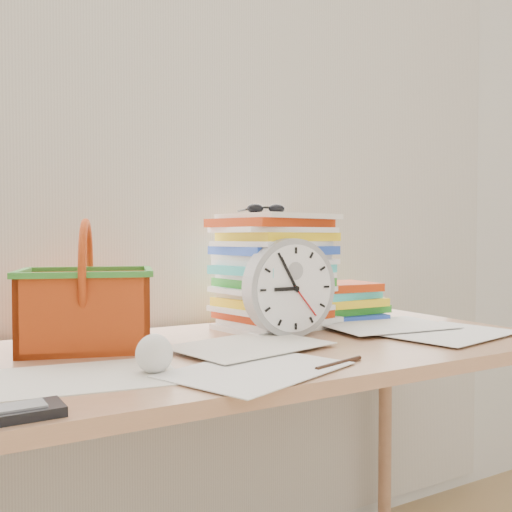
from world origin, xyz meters
TOP-DOWN VIEW (x-y plane):
  - curtain at (0.00, 1.98)m, footprint 2.40×0.01m
  - desk at (0.00, 1.60)m, footprint 1.40×0.70m
  - paper_stack at (0.13, 1.79)m, footprint 0.36×0.32m
  - clock at (0.10, 1.65)m, footprint 0.25×0.05m
  - sunglasses at (0.10, 1.78)m, footprint 0.14×0.13m
  - book_stack at (0.38, 1.80)m, footprint 0.28×0.22m
  - basket at (-0.38, 1.75)m, footprint 0.34×0.30m
  - crumpled_ball at (-0.33, 1.46)m, footprint 0.07×0.07m
  - pen at (0.00, 1.33)m, footprint 0.14×0.05m
  - calculator at (-0.60, 1.30)m, footprint 0.15×0.07m
  - scattered_papers at (0.00, 1.60)m, footprint 1.26×0.42m

SIDE VIEW (x-z plane):
  - desk at x=0.00m, z-range 0.30..1.05m
  - pen at x=0.00m, z-range 0.75..0.76m
  - scattered_papers at x=0.00m, z-range 0.75..0.77m
  - calculator at x=-0.60m, z-range 0.75..0.76m
  - crumpled_ball at x=-0.33m, z-range 0.75..0.82m
  - book_stack at x=0.38m, z-range 0.75..0.86m
  - clock at x=0.10m, z-range 0.75..1.00m
  - basket at x=-0.38m, z-range 0.75..1.03m
  - paper_stack at x=0.13m, z-range 0.75..1.06m
  - sunglasses at x=0.10m, z-range 1.06..1.09m
  - curtain at x=0.00m, z-range 0.05..2.55m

